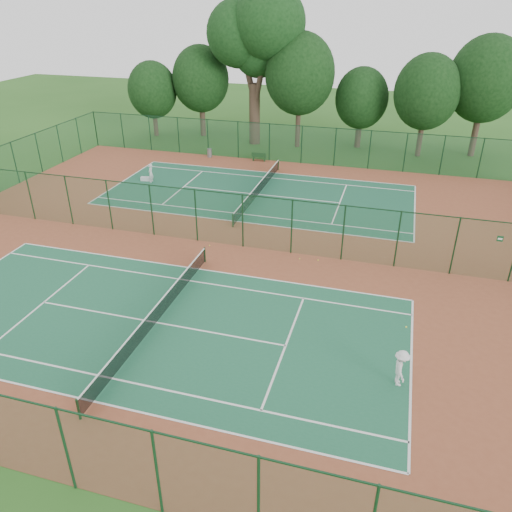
# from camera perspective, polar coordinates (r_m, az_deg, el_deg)

# --- Properties ---
(ground) EXTENTS (120.00, 120.00, 0.00)m
(ground) POSITION_cam_1_polar(r_m,az_deg,el_deg) (31.86, -4.13, 1.45)
(ground) COLOR #285A1C
(ground) RESTS_ON ground
(red_pad) EXTENTS (40.00, 36.00, 0.01)m
(red_pad) POSITION_cam_1_polar(r_m,az_deg,el_deg) (31.86, -4.13, 1.46)
(red_pad) COLOR brown
(red_pad) RESTS_ON ground
(court_near) EXTENTS (23.77, 10.97, 0.01)m
(court_near) POSITION_cam_1_polar(r_m,az_deg,el_deg) (24.81, -11.26, -7.48)
(court_near) COLOR #1E5F3F
(court_near) RESTS_ON red_pad
(court_far) EXTENTS (23.77, 10.97, 0.01)m
(court_far) POSITION_cam_1_polar(r_m,az_deg,el_deg) (39.70, 0.31, 7.05)
(court_far) COLOR #1B573C
(court_far) RESTS_ON red_pad
(fence_north) EXTENTS (40.00, 0.09, 3.50)m
(fence_north) POSITION_cam_1_polar(r_m,az_deg,el_deg) (47.46, 3.38, 12.74)
(fence_north) COLOR #17452D
(fence_north) RESTS_ON ground
(fence_south) EXTENTS (40.00, 0.09, 3.50)m
(fence_south) POSITION_cam_1_polar(r_m,az_deg,el_deg) (18.23, -25.02, -18.35)
(fence_south) COLOR #164427
(fence_south) RESTS_ON ground
(fence_divider) EXTENTS (40.00, 0.09, 3.50)m
(fence_divider) POSITION_cam_1_polar(r_m,az_deg,el_deg) (31.12, -4.24, 4.36)
(fence_divider) COLOR #1A4F29
(fence_divider) RESTS_ON ground
(tennis_net_near) EXTENTS (0.10, 12.90, 0.97)m
(tennis_net_near) POSITION_cam_1_polar(r_m,az_deg,el_deg) (24.52, -11.38, -6.47)
(tennis_net_near) COLOR #123318
(tennis_net_near) RESTS_ON ground
(tennis_net_far) EXTENTS (0.10, 12.90, 0.97)m
(tennis_net_far) POSITION_cam_1_polar(r_m,az_deg,el_deg) (39.51, 0.32, 7.77)
(tennis_net_far) COLOR #123318
(tennis_net_far) RESTS_ON ground
(player_near) EXTENTS (0.79, 1.15, 1.64)m
(player_near) POSITION_cam_1_polar(r_m,az_deg,el_deg) (21.29, 16.22, -12.20)
(player_near) COLOR silver
(player_near) RESTS_ON court_near
(player_far) EXTENTS (0.40, 0.58, 1.54)m
(player_far) POSITION_cam_1_polar(r_m,az_deg,el_deg) (43.12, -11.94, 9.26)
(player_far) COLOR silver
(player_far) RESTS_ON court_far
(trash_bin) EXTENTS (0.49, 0.49, 0.81)m
(trash_bin) POSITION_cam_1_polar(r_m,az_deg,el_deg) (49.40, -5.34, 11.66)
(trash_bin) COLOR slate
(trash_bin) RESTS_ON red_pad
(bench) EXTENTS (1.36, 0.47, 0.83)m
(bench) POSITION_cam_1_polar(r_m,az_deg,el_deg) (47.93, 0.33, 11.29)
(bench) COLOR #123517
(bench) RESTS_ON red_pad
(kit_bag) EXTENTS (0.94, 0.47, 0.34)m
(kit_bag) POSITION_cam_1_polar(r_m,az_deg,el_deg) (43.68, -12.43, 8.60)
(kit_bag) COLOR silver
(kit_bag) RESTS_ON red_pad
(stray_ball_a) EXTENTS (0.07, 0.07, 0.07)m
(stray_ball_a) POSITION_cam_1_polar(r_m,az_deg,el_deg) (29.92, 7.11, -0.47)
(stray_ball_a) COLOR #E4F138
(stray_ball_a) RESTS_ON red_pad
(stray_ball_b) EXTENTS (0.07, 0.07, 0.07)m
(stray_ball_b) POSITION_cam_1_polar(r_m,az_deg,el_deg) (29.97, 5.01, -0.30)
(stray_ball_b) COLOR #CFED37
(stray_ball_b) RESTS_ON red_pad
(stray_ball_c) EXTENTS (0.07, 0.07, 0.07)m
(stray_ball_c) POSITION_cam_1_polar(r_m,az_deg,el_deg) (31.54, -5.32, 1.21)
(stray_ball_c) COLOR yellow
(stray_ball_c) RESTS_ON red_pad
(big_tree) EXTENTS (9.80, 7.17, 15.06)m
(big_tree) POSITION_cam_1_polar(r_m,az_deg,el_deg) (52.49, 0.01, 24.11)
(big_tree) COLOR #3B2A20
(big_tree) RESTS_ON ground
(evergreen_row) EXTENTS (39.00, 5.00, 12.00)m
(evergreen_row) POSITION_cam_1_polar(r_m,az_deg,el_deg) (53.73, 5.42, 12.53)
(evergreen_row) COLOR black
(evergreen_row) RESTS_ON ground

